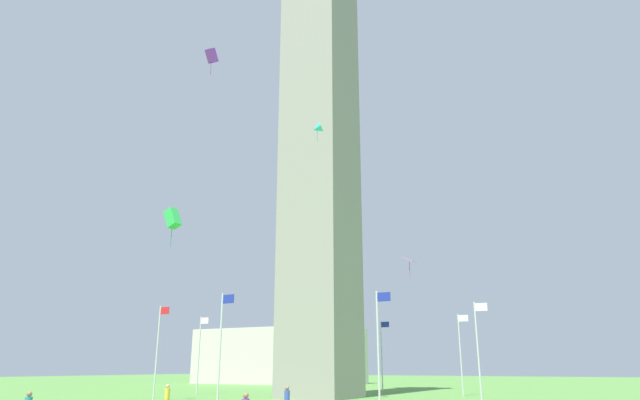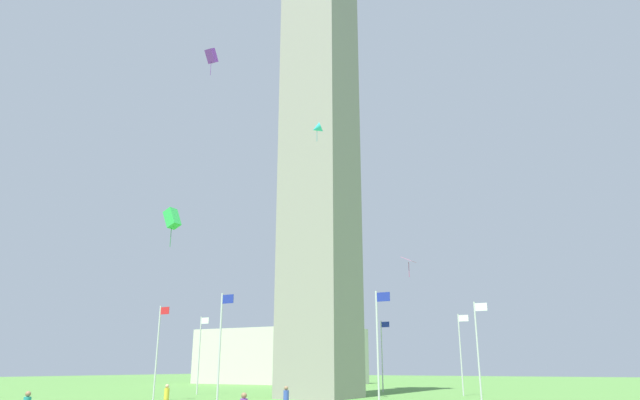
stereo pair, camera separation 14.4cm
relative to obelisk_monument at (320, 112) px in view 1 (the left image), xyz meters
name	(u,v)px [view 1 (the left image)]	position (x,y,z in m)	size (l,w,h in m)	color
ground_plane	(320,398)	(0.00, 0.00, -28.96)	(260.00, 260.00, 0.00)	#548C3D
obelisk_monument	(320,112)	(0.00, 0.00, 0.00)	(6.37, 6.37, 57.92)	gray
flagpole_n	(478,346)	(14.87, 0.00, -24.57)	(1.12, 0.14, 8.01)	silver
flagpole_ne	(461,350)	(10.53, 10.47, -24.57)	(1.12, 0.14, 8.01)	silver
flagpole_e	(382,352)	(0.06, 14.81, -24.57)	(1.12, 0.14, 8.01)	silver
flagpole_se	(286,353)	(-10.41, 10.47, -24.57)	(1.12, 0.14, 8.01)	silver
flagpole_s	(199,351)	(-14.75, 0.00, -24.57)	(1.12, 0.14, 8.01)	silver
flagpole_sw	(158,348)	(-10.41, -10.47, -24.57)	(1.12, 0.14, 8.01)	silver
flagpole_w	(221,344)	(0.06, -14.81, -24.57)	(1.12, 0.14, 8.01)	silver
flagpole_nw	(379,343)	(10.53, -10.47, -24.57)	(1.12, 0.14, 8.01)	silver
person_yellow_shirt	(167,399)	(-0.04, -19.76, -28.10)	(0.32, 0.32, 1.74)	#2D2D38
kite_pink_diamond	(409,261)	(14.13, -13.47, -19.57)	(0.79, 0.85, 1.30)	pink
kite_cyan_delta	(317,129)	(3.91, -7.54, -5.72)	(1.31, 1.20, 1.80)	#33C6D1
kite_green_box	(173,218)	(-1.23, -19.27, -16.09)	(1.21, 0.74, 2.82)	green
kite_purple_box	(212,56)	(-4.66, -12.41, 1.61)	(0.81, 1.36, 2.74)	purple
distant_building	(279,356)	(-27.89, 35.69, -24.47)	(27.14, 13.85, 8.98)	beige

